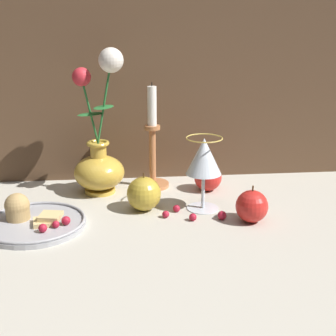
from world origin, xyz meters
The scene contains 12 objects.
ground_plane centered at (0.00, 0.00, 0.00)m, with size 2.40×2.40×0.00m, color #B7B2A3.
vase centered at (-0.08, 0.15, 0.10)m, with size 0.13×0.13×0.36m.
plate_with_pastries centered at (-0.22, -0.05, 0.01)m, with size 0.22×0.22×0.07m.
wine_glass centered at (0.16, 0.01, 0.12)m, with size 0.08×0.08×0.17m.
candlestick centered at (0.05, 0.18, 0.10)m, with size 0.09×0.09×0.28m.
apple_beside_vase centered at (0.19, 0.13, 0.04)m, with size 0.07×0.07×0.08m.
apple_near_glass centered at (0.25, -0.07, 0.04)m, with size 0.07×0.07×0.08m.
apple_at_table_edge centered at (0.02, 0.02, 0.04)m, with size 0.08×0.08×0.09m.
berry_near_plate centered at (0.19, -0.05, 0.01)m, with size 0.02×0.02×0.02m, color #AD192D.
berry_front_center centered at (0.07, -0.03, 0.01)m, with size 0.02×0.02×0.02m, color #AD192D.
berry_by_glass_stem centered at (0.13, -0.05, 0.01)m, with size 0.02×0.02×0.02m, color #AD192D.
berry_under_candlestick centered at (0.10, 0.00, 0.01)m, with size 0.02×0.02×0.02m, color #AD192D.
Camera 1 is at (-0.02, -0.99, 0.42)m, focal length 50.00 mm.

